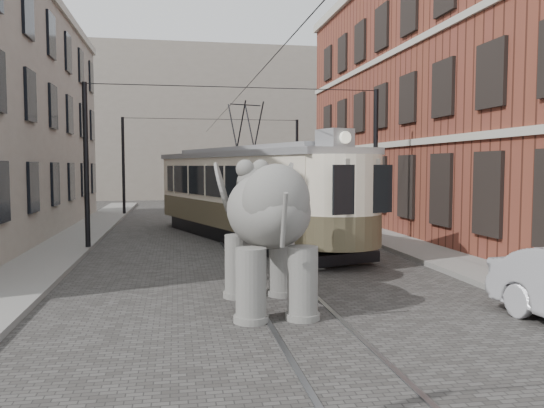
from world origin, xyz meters
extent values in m
plane|color=#42403D|center=(0.00, 0.00, 0.00)|extent=(120.00, 120.00, 0.00)
cube|color=slate|center=(6.00, 0.00, 0.07)|extent=(2.00, 60.00, 0.15)
cube|color=slate|center=(-6.50, 0.00, 0.07)|extent=(2.00, 60.00, 0.15)
cube|color=brown|center=(11.00, 9.00, 6.00)|extent=(8.00, 26.00, 12.00)
cube|color=gray|center=(0.00, 40.00, 7.00)|extent=(28.00, 10.00, 14.00)
camera|label=1|loc=(-2.47, -14.27, 3.05)|focal=36.05mm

